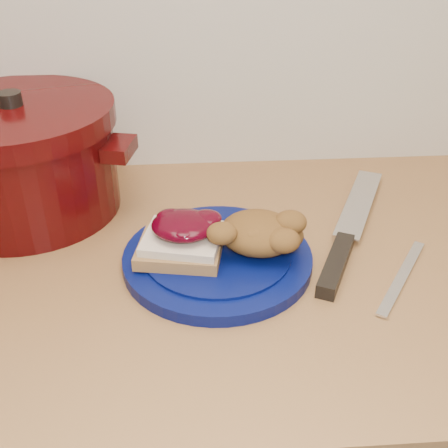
{
  "coord_description": "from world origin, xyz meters",
  "views": [
    {
      "loc": [
        -0.03,
        0.88,
        1.34
      ],
      "look_at": [
        0.01,
        1.51,
        0.95
      ],
      "focal_mm": 45.0,
      "sensor_mm": 36.0,
      "label": 1
    }
  ],
  "objects": [
    {
      "name": "sandwich",
      "position": [
        -0.04,
        1.49,
        0.94
      ],
      "size": [
        0.12,
        0.11,
        0.05
      ],
      "rotation": [
        0.0,
        0.0,
        -0.28
      ],
      "color": "olive",
      "rests_on": "plate"
    },
    {
      "name": "pepper_grinder",
      "position": [
        -0.27,
        1.72,
        0.96
      ],
      "size": [
        0.06,
        0.06,
        0.13
      ],
      "rotation": [
        0.0,
        0.0,
        0.19
      ],
      "color": "black",
      "rests_on": "wood_countertop"
    },
    {
      "name": "butter_knife",
      "position": [
        0.24,
        1.44,
        0.9
      ],
      "size": [
        0.11,
        0.15,
        0.0
      ],
      "primitive_type": "cube",
      "rotation": [
        0.0,
        0.0,
        0.97
      ],
      "color": "silver",
      "rests_on": "wood_countertop"
    },
    {
      "name": "chef_knife",
      "position": [
        0.18,
        1.51,
        0.91
      ],
      "size": [
        0.18,
        0.33,
        0.02
      ],
      "rotation": [
        0.0,
        0.0,
        1.13
      ],
      "color": "black",
      "rests_on": "wood_countertop"
    },
    {
      "name": "stuffing_mound",
      "position": [
        0.06,
        1.49,
        0.95
      ],
      "size": [
        0.12,
        0.11,
        0.05
      ],
      "primitive_type": "ellipsoid",
      "rotation": [
        0.0,
        0.0,
        -0.28
      ],
      "color": "brown",
      "rests_on": "plate"
    },
    {
      "name": "plate",
      "position": [
        0.0,
        1.49,
        0.91
      ],
      "size": [
        0.31,
        0.31,
        0.02
      ],
      "primitive_type": "cylinder",
      "rotation": [
        0.0,
        0.0,
        -0.28
      ],
      "color": "#050D47",
      "rests_on": "wood_countertop"
    },
    {
      "name": "dutch_oven",
      "position": [
        -0.28,
        1.66,
        0.98
      ],
      "size": [
        0.35,
        0.34,
        0.18
      ],
      "rotation": [
        0.0,
        0.0,
        -0.22
      ],
      "color": "#330505",
      "rests_on": "wood_countertop"
    }
  ]
}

